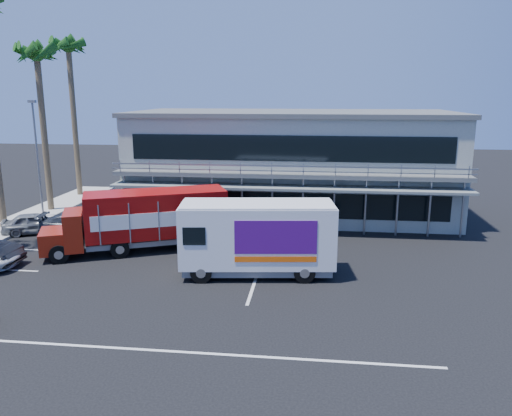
# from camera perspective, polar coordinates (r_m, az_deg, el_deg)

# --- Properties ---
(ground) EXTENTS (120.00, 120.00, 0.00)m
(ground) POSITION_cam_1_polar(r_m,az_deg,el_deg) (23.08, -5.34, -8.80)
(ground) COLOR black
(ground) RESTS_ON ground
(building) EXTENTS (22.40, 12.00, 7.30)m
(building) POSITION_cam_1_polar(r_m,az_deg,el_deg) (36.24, 4.15, 5.22)
(building) COLOR #95998C
(building) RESTS_ON ground
(palm_e) EXTENTS (2.80, 2.80, 12.25)m
(palm_e) POSITION_cam_1_polar(r_m,az_deg,el_deg) (39.10, -23.71, 14.93)
(palm_e) COLOR brown
(palm_e) RESTS_ON ground
(palm_f) EXTENTS (2.80, 2.80, 13.25)m
(palm_f) POSITION_cam_1_polar(r_m,az_deg,el_deg) (44.18, -20.60, 16.01)
(palm_f) COLOR brown
(palm_f) RESTS_ON ground
(light_pole_far) EXTENTS (0.50, 0.25, 8.09)m
(light_pole_far) POSITION_cam_1_polar(r_m,az_deg,el_deg) (37.29, -23.73, 5.69)
(light_pole_far) COLOR gray
(light_pole_far) RESTS_ON ground
(red_truck) EXTENTS (9.91, 5.97, 3.31)m
(red_truck) POSITION_cam_1_polar(r_m,az_deg,el_deg) (28.10, -12.67, -1.18)
(red_truck) COLOR maroon
(red_truck) RESTS_ON ground
(white_van) EXTENTS (7.48, 3.32, 3.54)m
(white_van) POSITION_cam_1_polar(r_m,az_deg,el_deg) (23.72, 0.13, -3.33)
(white_van) COLOR white
(white_van) RESTS_ON ground
(parked_car_d) EXTENTS (5.16, 2.79, 1.42)m
(parked_car_d) POSITION_cam_1_polar(r_m,az_deg,el_deg) (32.36, -19.36, -1.76)
(parked_car_d) COLOR #2B3039
(parked_car_d) RESTS_ON ground
(parked_car_e) EXTENTS (4.20, 2.97, 1.33)m
(parked_car_e) POSITION_cam_1_polar(r_m,az_deg,el_deg) (33.86, -23.85, -1.59)
(parked_car_e) COLOR slate
(parked_car_e) RESTS_ON ground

